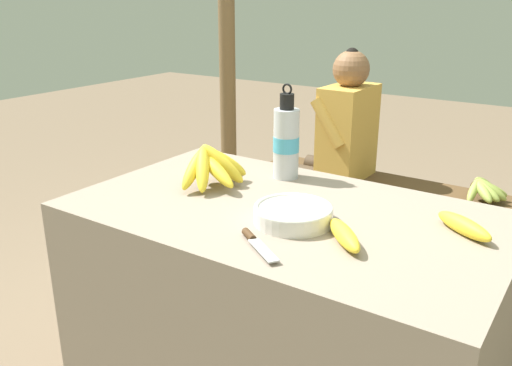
% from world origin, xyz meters
% --- Properties ---
extents(market_counter, '(1.26, 0.75, 0.73)m').
position_xyz_m(market_counter, '(0.00, 0.00, 0.37)').
color(market_counter, gray).
rests_on(market_counter, ground_plane).
extents(banana_bunch_ripe, '(0.20, 0.30, 0.15)m').
position_xyz_m(banana_bunch_ripe, '(-0.30, 0.05, 0.80)').
color(banana_bunch_ripe, '#4C381E').
rests_on(banana_bunch_ripe, market_counter).
extents(serving_bowl, '(0.22, 0.22, 0.05)m').
position_xyz_m(serving_bowl, '(0.07, -0.07, 0.76)').
color(serving_bowl, white).
rests_on(serving_bowl, market_counter).
extents(water_bottle, '(0.09, 0.09, 0.32)m').
position_xyz_m(water_bottle, '(-0.15, 0.25, 0.86)').
color(water_bottle, silver).
rests_on(water_bottle, market_counter).
extents(loose_banana_front, '(0.16, 0.17, 0.05)m').
position_xyz_m(loose_banana_front, '(0.24, -0.11, 0.75)').
color(loose_banana_front, yellow).
rests_on(loose_banana_front, market_counter).
extents(loose_banana_side, '(0.18, 0.14, 0.05)m').
position_xyz_m(loose_banana_side, '(0.48, 0.11, 0.75)').
color(loose_banana_side, yellow).
rests_on(loose_banana_side, market_counter).
extents(knife, '(0.17, 0.12, 0.02)m').
position_xyz_m(knife, '(0.06, -0.25, 0.74)').
color(knife, '#BCBCC1').
rests_on(knife, market_counter).
extents(wooden_bench, '(1.47, 0.32, 0.40)m').
position_xyz_m(wooden_bench, '(-0.13, 1.30, 0.34)').
color(wooden_bench, brown).
rests_on(wooden_bench, ground_plane).
extents(seated_vendor, '(0.41, 0.39, 1.08)m').
position_xyz_m(seated_vendor, '(-0.42, 1.27, 0.61)').
color(seated_vendor, '#473828').
rests_on(seated_vendor, ground_plane).
extents(banana_bunch_green, '(0.18, 0.26, 0.13)m').
position_xyz_m(banana_bunch_green, '(0.31, 1.30, 0.47)').
color(banana_bunch_green, '#4C381E').
rests_on(banana_bunch_green, wooden_bench).
extents(support_post_near, '(0.10, 0.10, 2.58)m').
position_xyz_m(support_post_near, '(-1.30, 1.47, 1.29)').
color(support_post_near, brown).
rests_on(support_post_near, ground_plane).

